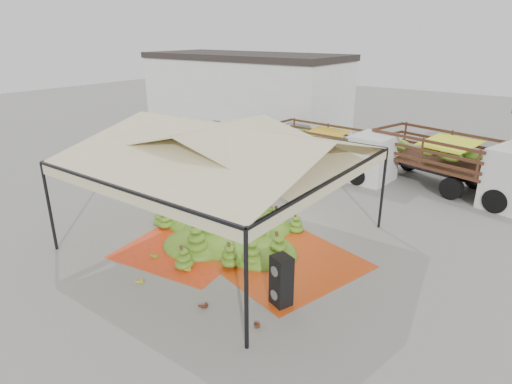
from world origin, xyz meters
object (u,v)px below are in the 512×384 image
Objects in this scene: speaker_stack at (281,281)px; truck_right at (462,159)px; banana_heap at (228,221)px; truck_left at (334,146)px; vendor at (273,172)px.

truck_right is (1.70, 11.83, 0.83)m from speaker_stack.
truck_left is at bearing 93.37° from banana_heap.
speaker_stack is 8.45m from vendor.
vendor is at bearing -127.84° from truck_right.
banana_heap is at bearing 116.05° from vendor.
truck_left reaches higher than banana_heap.
vendor reaches higher than speaker_stack.
vendor is at bearing -95.89° from truck_left.
vendor is 4.42m from truck_left.
truck_right reaches higher than speaker_stack.
speaker_stack is 11.94m from truck_left.
vendor reaches higher than banana_heap.
vendor is 0.24× the size of truck_right.
truck_left is at bearing 130.88° from speaker_stack.
truck_right is at bearing 61.17° from banana_heap.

